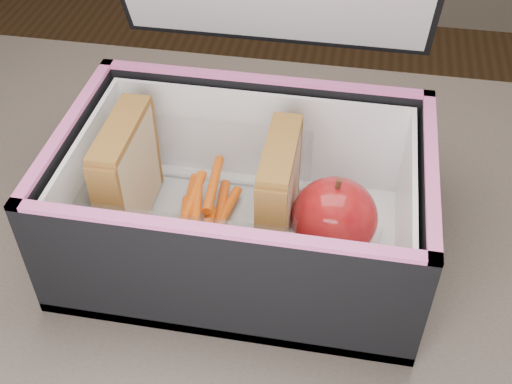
% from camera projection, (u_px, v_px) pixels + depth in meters
% --- Properties ---
extents(kitchen_table, '(1.20, 0.80, 0.75)m').
position_uv_depth(kitchen_table, '(272.00, 347.00, 0.65)').
color(kitchen_table, brown).
rests_on(kitchen_table, ground).
extents(lunch_bag, '(0.33, 0.30, 0.32)m').
position_uv_depth(lunch_bag, '(244.00, 189.00, 0.59)').
color(lunch_bag, black).
rests_on(lunch_bag, kitchen_table).
extents(plastic_tub, '(0.19, 0.14, 0.08)m').
position_uv_depth(plastic_tub, '(203.00, 197.00, 0.60)').
color(plastic_tub, white).
rests_on(plastic_tub, lunch_bag).
extents(sandwich_left, '(0.03, 0.10, 0.11)m').
position_uv_depth(sandwich_left, '(127.00, 173.00, 0.60)').
color(sandwich_left, tan).
rests_on(sandwich_left, plastic_tub).
extents(sandwich_right, '(0.03, 0.10, 0.11)m').
position_uv_depth(sandwich_right, '(279.00, 192.00, 0.58)').
color(sandwich_right, tan).
rests_on(sandwich_right, plastic_tub).
extents(carrot_sticks, '(0.05, 0.14, 0.03)m').
position_uv_depth(carrot_sticks, '(202.00, 214.00, 0.61)').
color(carrot_sticks, '#DA4E19').
rests_on(carrot_sticks, plastic_tub).
extents(paper_napkin, '(0.08, 0.08, 0.01)m').
position_uv_depth(paper_napkin, '(337.00, 244.00, 0.61)').
color(paper_napkin, white).
rests_on(paper_napkin, lunch_bag).
extents(red_apple, '(0.10, 0.10, 0.08)m').
position_uv_depth(red_apple, '(334.00, 217.00, 0.58)').
color(red_apple, maroon).
rests_on(red_apple, paper_napkin).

